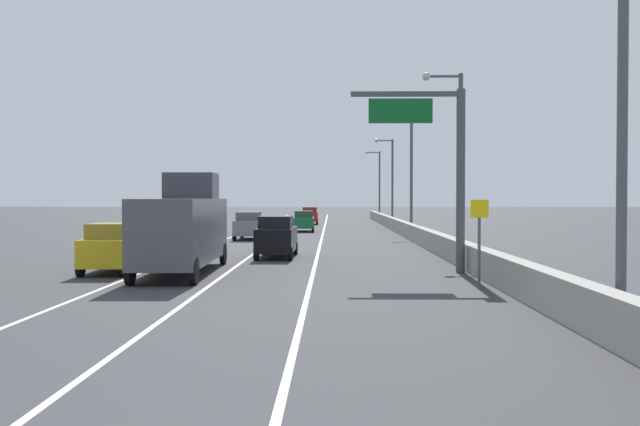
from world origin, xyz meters
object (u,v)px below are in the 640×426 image
lamp_post_right_fifth (378,180)px  box_truck (183,227)px  lamp_post_right_fourth (390,175)px  car_gray_0 (250,226)px  speed_advisory_sign (479,236)px  lamp_post_right_third (408,167)px  car_green_2 (304,221)px  car_yellow_3 (114,248)px  overhead_sign_gantry (443,157)px  lamp_post_right_second (455,150)px  car_black_4 (277,237)px  lamp_post_right_near (611,89)px  car_red_1 (310,216)px

lamp_post_right_fifth → box_truck: 73.64m
lamp_post_right_fourth → car_gray_0: size_ratio=2.01×
speed_advisory_sign → lamp_post_right_third: 34.94m
car_green_2 → car_gray_0: bearing=-106.0°
car_yellow_3 → box_truck: (2.91, -0.24, 0.87)m
overhead_sign_gantry → lamp_post_right_fourth: bearing=87.8°
lamp_post_right_fifth → car_green_2: (-8.97, -36.83, -4.61)m
lamp_post_right_fifth → lamp_post_right_second: bearing=-90.0°
lamp_post_right_second → lamp_post_right_fourth: bearing=90.0°
overhead_sign_gantry → lamp_post_right_second: size_ratio=0.78×
lamp_post_right_third → car_black_4: (-9.05, -22.39, -4.48)m
speed_advisory_sign → overhead_sign_gantry: bearing=94.8°
lamp_post_right_fourth → car_yellow_3: lamp_post_right_fourth is taller
lamp_post_right_near → box_truck: 18.00m
overhead_sign_gantry → car_green_2: overhead_sign_gantry is taller
lamp_post_right_third → car_black_4: 24.56m
overhead_sign_gantry → lamp_post_right_third: bearing=86.7°
lamp_post_right_fourth → car_green_2: 18.56m
speed_advisory_sign → car_black_4: bearing=122.3°
car_red_1 → box_truck: 53.01m
speed_advisory_sign → lamp_post_right_third: bearing=87.9°
overhead_sign_gantry → box_truck: (-10.55, -0.46, -2.84)m
box_truck → overhead_sign_gantry: bearing=2.5°
speed_advisory_sign → box_truck: size_ratio=0.33×
speed_advisory_sign → lamp_post_right_fourth: bearing=88.5°
car_gray_0 → lamp_post_right_near: bearing=-71.1°
lamp_post_right_near → lamp_post_right_second: size_ratio=1.00×
lamp_post_right_third → car_red_1: bearing=110.9°
lamp_post_right_near → car_green_2: (-8.87, 48.24, -4.61)m
lamp_post_right_near → lamp_post_right_second: bearing=89.7°
lamp_post_right_fourth → car_black_4: 44.86m
lamp_post_right_near → box_truck: size_ratio=1.05×
car_black_4 → box_truck: size_ratio=0.50×
car_gray_0 → lamp_post_right_fifth: bearing=75.7°
lamp_post_right_third → box_truck: size_ratio=1.05×
lamp_post_right_second → car_black_4: (-9.27, -1.13, -4.48)m
lamp_post_right_fourth → lamp_post_right_fifth: 21.27m
lamp_post_right_near → car_black_4: lamp_post_right_near is taller
car_green_2 → box_truck: bearing=-95.6°
lamp_post_right_fourth → car_red_1: (-9.00, 1.67, -4.57)m
overhead_sign_gantry → car_gray_0: overhead_sign_gantry is taller
lamp_post_right_third → lamp_post_right_fifth: 42.53m
overhead_sign_gantry → lamp_post_right_second: bearing=76.8°
lamp_post_right_third → box_truck: (-12.25, -29.95, -3.66)m
car_yellow_3 → lamp_post_right_second: bearing=28.8°
lamp_post_right_near → lamp_post_right_second: same height
lamp_post_right_fourth → car_black_4: bearing=-102.0°
car_red_1 → box_truck: size_ratio=0.50×
lamp_post_right_third → car_red_1: size_ratio=2.07×
lamp_post_right_near → car_green_2: 49.26m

